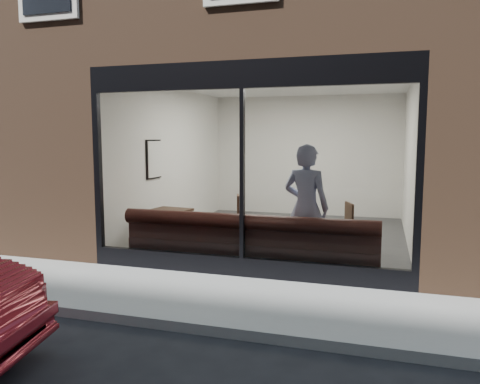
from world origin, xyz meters
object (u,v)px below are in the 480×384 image
(cafe_table_left, at_px, (168,211))
(cafe_chair_right, at_px, (338,242))
(banquette, at_px, (249,256))
(person, at_px, (306,207))
(cafe_chair_left, at_px, (229,230))
(cafe_table_right, at_px, (303,220))

(cafe_table_left, xyz_separation_m, cafe_chair_right, (3.06, 0.49, -0.50))
(banquette, height_order, cafe_table_left, cafe_table_left)
(person, height_order, cafe_table_left, person)
(person, distance_m, cafe_chair_left, 2.49)
(cafe_chair_left, relative_size, cafe_chair_right, 1.00)
(cafe_chair_left, bearing_deg, cafe_table_left, 31.52)
(cafe_table_left, xyz_separation_m, cafe_table_right, (2.55, -0.27, 0.00))
(cafe_table_left, bearing_deg, cafe_table_right, -6.07)
(cafe_table_right, distance_m, cafe_chair_left, 2.19)
(person, bearing_deg, banquette, 30.43)
(person, xyz_separation_m, cafe_chair_left, (-1.80, 1.54, -0.76))
(banquette, bearing_deg, cafe_chair_right, 46.28)
(cafe_table_left, relative_size, cafe_chair_right, 1.66)
(cafe_table_right, bearing_deg, cafe_chair_right, 56.35)
(banquette, relative_size, cafe_chair_right, 9.50)
(cafe_table_left, xyz_separation_m, cafe_chair_left, (0.85, 1.00, -0.50))
(cafe_table_left, bearing_deg, banquette, -24.67)
(cafe_chair_left, xyz_separation_m, cafe_chair_right, (2.22, -0.50, 0.00))
(banquette, distance_m, cafe_chair_left, 2.06)
(cafe_table_right, xyz_separation_m, cafe_chair_left, (-1.71, 1.27, -0.50))
(person, bearing_deg, cafe_table_right, -59.39)
(cafe_table_right, height_order, cafe_chair_left, cafe_table_right)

